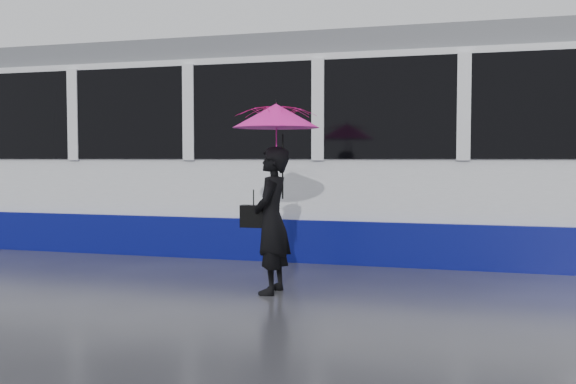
% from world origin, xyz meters
% --- Properties ---
extents(ground, '(90.00, 90.00, 0.00)m').
position_xyz_m(ground, '(0.00, 0.00, 0.00)').
color(ground, '#2B2B31').
rests_on(ground, ground).
extents(rails, '(34.00, 1.51, 0.02)m').
position_xyz_m(rails, '(0.00, 2.50, 0.01)').
color(rails, '#3F3D38').
rests_on(rails, ground).
extents(woman, '(0.40, 0.60, 1.64)m').
position_xyz_m(woman, '(-0.73, -0.85, 0.82)').
color(woman, black).
rests_on(woman, ground).
extents(umbrella, '(0.98, 0.98, 1.10)m').
position_xyz_m(umbrella, '(-0.68, -0.85, 1.79)').
color(umbrella, '#FF1568').
rests_on(umbrella, ground).
extents(handbag, '(0.29, 0.13, 0.43)m').
position_xyz_m(handbag, '(-0.95, -0.83, 0.86)').
color(handbag, black).
rests_on(handbag, ground).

